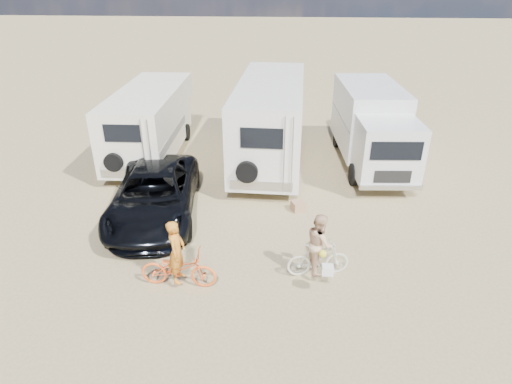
# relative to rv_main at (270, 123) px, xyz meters

# --- Properties ---
(ground) EXTENTS (140.00, 140.00, 0.00)m
(ground) POSITION_rel_rv_main_xyz_m (0.09, -6.57, -1.67)
(ground) COLOR tan
(ground) RESTS_ON ground
(rv_main) EXTENTS (2.81, 7.83, 3.35)m
(rv_main) POSITION_rel_rv_main_xyz_m (0.00, 0.00, 0.00)
(rv_main) COLOR white
(rv_main) RESTS_ON ground
(rv_left) EXTENTS (2.51, 6.76, 2.87)m
(rv_left) POSITION_rel_rv_main_xyz_m (-5.08, 0.25, -0.24)
(rv_left) COLOR silver
(rv_left) RESTS_ON ground
(box_truck) EXTENTS (2.67, 6.64, 3.08)m
(box_truck) POSITION_rel_rv_main_xyz_m (4.14, -0.06, -0.13)
(box_truck) COLOR silver
(box_truck) RESTS_ON ground
(dark_suv) EXTENTS (3.24, 5.86, 1.55)m
(dark_suv) POSITION_rel_rv_main_xyz_m (-3.56, -4.80, -0.90)
(dark_suv) COLOR black
(dark_suv) RESTS_ON ground
(bike_man) EXTENTS (1.97, 0.74, 1.02)m
(bike_man) POSITION_rel_rv_main_xyz_m (-2.00, -8.27, -1.16)
(bike_man) COLOR #E7581F
(bike_man) RESTS_ON ground
(bike_woman) EXTENTS (1.73, 0.77, 1.01)m
(bike_woman) POSITION_rel_rv_main_xyz_m (1.56, -7.61, -1.17)
(bike_woman) COLOR beige
(bike_woman) RESTS_ON ground
(rider_man) EXTENTS (0.43, 0.64, 1.72)m
(rider_man) POSITION_rel_rv_main_xyz_m (-2.00, -8.27, -0.82)
(rider_man) COLOR orange
(rider_man) RESTS_ON ground
(rider_woman) EXTENTS (0.76, 0.91, 1.66)m
(rider_woman) POSITION_rel_rv_main_xyz_m (1.56, -7.61, -0.84)
(rider_woman) COLOR tan
(rider_woman) RESTS_ON ground
(bike_parked) EXTENTS (1.66, 0.78, 0.84)m
(bike_parked) POSITION_rel_rv_main_xyz_m (5.15, -0.90, -1.26)
(bike_parked) COLOR #262826
(bike_parked) RESTS_ON ground
(cooler) EXTENTS (0.61, 0.52, 0.41)m
(cooler) POSITION_rel_rv_main_xyz_m (-2.73, -5.16, -1.47)
(cooler) COLOR #2D4790
(cooler) RESTS_ON ground
(crate) EXTENTS (0.54, 0.54, 0.33)m
(crate) POSITION_rel_rv_main_xyz_m (1.12, -4.18, -1.51)
(crate) COLOR #9B7553
(crate) RESTS_ON ground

